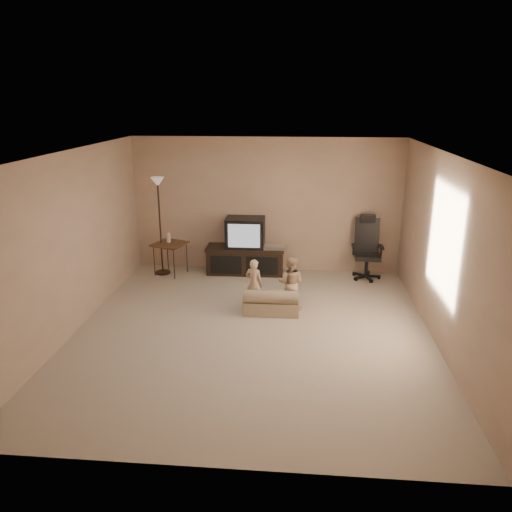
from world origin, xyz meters
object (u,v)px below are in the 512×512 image
Objects in this scene: tv_stand at (246,250)px; toddler_left at (254,284)px; office_chair at (366,256)px; child_sofa at (271,303)px; side_table at (170,244)px; toddler_right at (290,283)px; floor_lamp at (159,204)px.

toddler_left is (0.31, -1.63, -0.04)m from tv_stand.
toddler_left is at bearing -140.43° from office_chair.
tv_stand is 1.94m from child_sofa.
tv_stand is at bearing -59.44° from toddler_left.
side_table reaches higher than toddler_left.
office_chair is 1.41× the size of side_table.
tv_stand reaches higher than toddler_right.
office_chair is 2.41m from child_sofa.
toddler_left is at bearing -79.67° from tv_stand.
toddler_right reaches higher than toddler_left.
office_chair is at bearing -121.01° from toddler_left.
tv_stand reaches higher than child_sofa.
tv_stand is 1.87× the size of toddler_left.
toddler_right is at bearing -61.64° from tv_stand.
child_sofa is (0.59, -1.83, -0.27)m from tv_stand.
floor_lamp reaches higher than toddler_right.
office_chair reaches higher than child_sofa.
tv_stand is 1.82m from toddler_right.
floor_lamp is 2.13× the size of child_sofa.
office_chair is at bearing 46.10° from child_sofa.
toddler_right is at bearing -156.98° from toddler_left.
office_chair is at bearing -2.12° from tv_stand.
child_sofa is (2.15, -1.65, -1.16)m from floor_lamp.
child_sofa is 1.01× the size of toddler_right.
child_sofa is 0.42m from toddler_left.
side_table is 0.96× the size of child_sofa.
child_sofa is at bearing -72.48° from tv_stand.
floor_lamp is 2.54m from toddler_left.
floor_lamp reaches higher than office_chair.
office_chair is (2.23, -0.07, -0.03)m from tv_stand.
side_table is 0.76m from floor_lamp.
side_table reaches higher than child_sofa.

